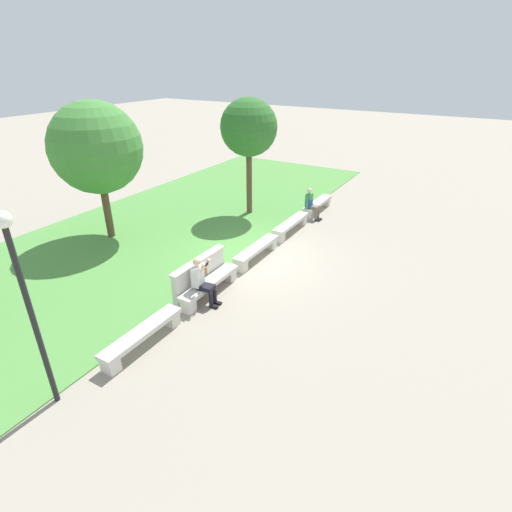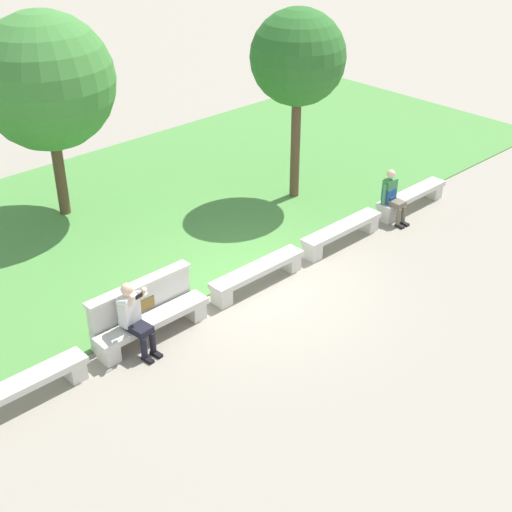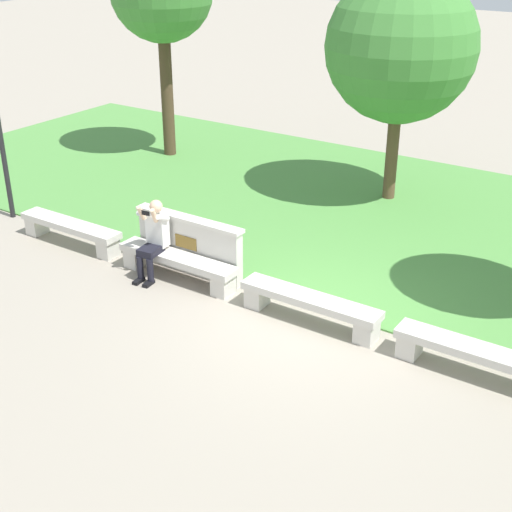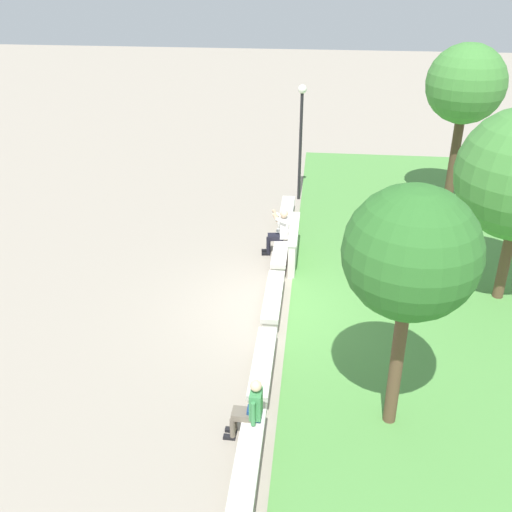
# 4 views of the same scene
# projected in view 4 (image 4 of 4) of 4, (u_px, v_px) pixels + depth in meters

# --- Properties ---
(ground_plane) EXTENTS (80.00, 80.00, 0.00)m
(ground_plane) POSITION_uv_depth(u_px,v_px,m) (273.00, 310.00, 14.30)
(ground_plane) COLOR gray
(grass_strip) EXTENTS (24.38, 8.00, 0.03)m
(grass_strip) POSITION_uv_depth(u_px,v_px,m) (461.00, 320.00, 13.87)
(grass_strip) COLOR #518E42
(grass_strip) RESTS_ON ground
(bench_main) EXTENTS (2.24, 0.40, 0.45)m
(bench_main) POSITION_uv_depth(u_px,v_px,m) (287.00, 214.00, 18.62)
(bench_main) COLOR beige
(bench_main) RESTS_ON ground
(bench_near) EXTENTS (2.24, 0.40, 0.45)m
(bench_near) POSITION_uv_depth(u_px,v_px,m) (281.00, 250.00, 16.39)
(bench_near) COLOR beige
(bench_near) RESTS_ON ground
(bench_mid) EXTENTS (2.24, 0.40, 0.45)m
(bench_mid) POSITION_uv_depth(u_px,v_px,m) (273.00, 299.00, 14.16)
(bench_mid) COLOR beige
(bench_mid) RESTS_ON ground
(bench_far) EXTENTS (2.24, 0.40, 0.45)m
(bench_far) POSITION_uv_depth(u_px,v_px,m) (263.00, 365.00, 11.92)
(bench_far) COLOR beige
(bench_far) RESTS_ON ground
(bench_end) EXTENTS (2.24, 0.40, 0.45)m
(bench_end) POSITION_uv_depth(u_px,v_px,m) (248.00, 462.00, 9.69)
(bench_end) COLOR beige
(bench_end) RESTS_ON ground
(backrest_wall_with_plaque) EXTENTS (2.12, 0.24, 1.01)m
(backrest_wall_with_plaque) POSITION_uv_depth(u_px,v_px,m) (293.00, 244.00, 16.26)
(backrest_wall_with_plaque) COLOR beige
(backrest_wall_with_plaque) RESTS_ON ground
(person_photographer) EXTENTS (0.50, 0.75, 1.32)m
(person_photographer) POSITION_uv_depth(u_px,v_px,m) (279.00, 230.00, 16.57)
(person_photographer) COLOR black
(person_photographer) RESTS_ON ground
(person_distant) EXTENTS (0.48, 0.68, 1.26)m
(person_distant) POSITION_uv_depth(u_px,v_px,m) (250.00, 408.00, 10.30)
(person_distant) COLOR black
(person_distant) RESTS_ON ground
(backpack) EXTENTS (0.28, 0.24, 0.43)m
(backpack) POSITION_uv_depth(u_px,v_px,m) (255.00, 409.00, 10.33)
(backpack) COLOR #234C8C
(backpack) RESTS_ON bench_end
(tree_left_background) EXTENTS (2.42, 2.42, 5.19)m
(tree_left_background) POSITION_uv_depth(u_px,v_px,m) (466.00, 85.00, 18.21)
(tree_left_background) COLOR #4C3826
(tree_left_background) RESTS_ON ground
(tree_right_background) EXTENTS (2.20, 2.20, 4.57)m
(tree_right_background) POSITION_uv_depth(u_px,v_px,m) (411.00, 254.00, 9.37)
(tree_right_background) COLOR brown
(tree_right_background) RESTS_ON ground
(lamp_post) EXTENTS (0.28, 0.28, 3.85)m
(lamp_post) POSITION_uv_depth(u_px,v_px,m) (301.00, 126.00, 19.35)
(lamp_post) COLOR black
(lamp_post) RESTS_ON ground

